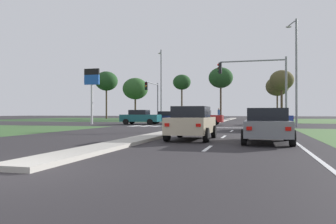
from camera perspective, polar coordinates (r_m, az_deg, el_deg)
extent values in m
plane|color=#282628|center=(36.40, 6.73, -2.18)|extent=(200.00, 200.00, 0.00)
cube|color=#2D4C28|center=(67.86, -11.94, -1.24)|extent=(35.00, 35.00, 0.01)
cube|color=#ADA89E|center=(17.82, -2.08, -4.07)|extent=(1.20, 22.00, 0.14)
cube|color=gray|center=(61.23, 10.09, -1.29)|extent=(1.20, 36.00, 0.14)
cube|color=silver|center=(12.14, 6.81, -6.21)|extent=(0.14, 2.00, 0.01)
cube|color=silver|center=(18.08, 9.52, -4.22)|extent=(0.14, 2.00, 0.01)
cube|color=silver|center=(24.05, 10.88, -3.21)|extent=(0.14, 2.00, 0.01)
cube|color=silver|center=(18.12, 20.17, -4.20)|extent=(0.14, 24.00, 0.01)
cube|color=silver|center=(29.06, 12.18, -2.68)|extent=(6.40, 0.50, 0.01)
cube|color=silver|center=(32.94, -5.69, -2.39)|extent=(0.70, 2.80, 0.01)
cube|color=silver|center=(32.55, -3.79, -2.41)|extent=(0.70, 2.80, 0.01)
cube|color=silver|center=(32.20, -1.85, -2.44)|extent=(0.70, 2.80, 0.01)
cube|color=silver|center=(31.89, 0.13, -2.46)|extent=(0.70, 2.80, 0.01)
cube|color=silver|center=(31.61, 2.14, -2.48)|extent=(0.70, 2.80, 0.01)
cube|color=silver|center=(31.38, 4.19, -2.50)|extent=(0.70, 2.80, 0.01)
cube|color=silver|center=(31.18, 6.27, -2.51)|extent=(0.70, 2.80, 0.01)
cube|color=#19565B|center=(37.08, -4.73, -1.05)|extent=(4.33, 1.85, 0.78)
cube|color=black|center=(37.13, -4.94, -0.04)|extent=(1.99, 1.63, 0.52)
cube|color=red|center=(38.52, -7.44, -0.90)|extent=(0.04, 0.20, 0.14)
cube|color=red|center=(37.23, -8.26, -0.92)|extent=(0.04, 0.20, 0.14)
cylinder|color=black|center=(37.52, -2.26, -1.63)|extent=(0.64, 0.22, 0.64)
cylinder|color=black|center=(35.77, -3.13, -1.71)|extent=(0.64, 0.22, 0.64)
cylinder|color=black|center=(38.44, -6.21, -1.60)|extent=(0.64, 0.22, 0.64)
cylinder|color=black|center=(36.72, -7.25, -1.66)|extent=(0.64, 0.22, 0.64)
cube|color=black|center=(25.22, 15.65, -1.56)|extent=(1.83, 4.11, 0.69)
cube|color=black|center=(25.06, 15.65, -0.18)|extent=(1.61, 1.89, 0.52)
cube|color=red|center=(23.14, 13.98, -1.51)|extent=(0.20, 0.04, 0.14)
cube|color=red|center=(23.16, 17.43, -1.51)|extent=(0.20, 0.04, 0.14)
cylinder|color=black|center=(26.55, 13.63, -2.24)|extent=(0.22, 0.64, 0.64)
cylinder|color=black|center=(26.57, 17.59, -2.23)|extent=(0.22, 0.64, 0.64)
cylinder|color=black|center=(23.92, 13.49, -2.47)|extent=(0.22, 0.64, 0.64)
cylinder|color=black|center=(23.94, 17.88, -2.46)|extent=(0.22, 0.64, 0.64)
cube|color=slate|center=(14.92, 16.58, -2.62)|extent=(1.81, 4.36, 0.65)
cube|color=black|center=(14.75, 16.59, -0.38)|extent=(1.59, 2.00, 0.52)
cube|color=red|center=(12.72, 13.76, -2.75)|extent=(0.20, 0.04, 0.14)
cube|color=red|center=(12.76, 19.94, -2.74)|extent=(0.20, 0.04, 0.14)
cylinder|color=black|center=(16.33, 13.26, -3.54)|extent=(0.22, 0.64, 0.64)
cylinder|color=black|center=(16.37, 19.61, -3.53)|extent=(0.22, 0.64, 0.64)
cylinder|color=black|center=(13.55, 12.91, -4.24)|extent=(0.22, 0.64, 0.64)
cylinder|color=black|center=(13.60, 20.56, -4.22)|extent=(0.22, 0.64, 0.64)
cube|color=#A31919|center=(35.45, 5.87, -1.12)|extent=(4.35, 1.85, 0.74)
cube|color=black|center=(35.47, 5.63, -0.11)|extent=(2.00, 1.63, 0.52)
cube|color=red|center=(36.55, 2.65, -0.98)|extent=(0.04, 0.20, 0.14)
cube|color=red|center=(35.18, 2.16, -1.01)|extent=(0.04, 0.20, 0.14)
cylinder|color=black|center=(36.19, 8.29, -1.69)|extent=(0.64, 0.22, 0.64)
cylinder|color=black|center=(34.35, 7.92, -1.77)|extent=(0.64, 0.22, 0.64)
cylinder|color=black|center=(36.62, 3.95, -1.67)|extent=(0.64, 0.22, 0.64)
cylinder|color=black|center=(34.80, 3.37, -1.75)|extent=(0.64, 0.22, 0.64)
cube|color=#161E47|center=(39.41, -0.29, -1.10)|extent=(4.29, 1.74, 0.64)
cube|color=black|center=(39.37, -0.07, -0.26)|extent=(1.97, 1.53, 0.52)
cube|color=red|center=(38.25, 2.58, -1.03)|extent=(0.04, 0.20, 0.14)
cube|color=red|center=(39.55, 2.99, -1.00)|extent=(0.04, 0.20, 0.14)
cylinder|color=black|center=(38.97, -2.57, -1.58)|extent=(0.64, 0.22, 0.64)
cylinder|color=black|center=(40.63, -1.83, -1.52)|extent=(0.64, 0.22, 0.64)
cylinder|color=black|center=(38.23, 1.36, -1.61)|extent=(0.64, 0.22, 0.64)
cylinder|color=black|center=(39.93, 1.94, -1.54)|extent=(0.64, 0.22, 0.64)
cube|color=#BCAD8E|center=(16.05, 4.11, -2.26)|extent=(1.78, 4.15, 0.75)
cube|color=black|center=(15.90, 4.01, 0.01)|extent=(1.57, 1.91, 0.52)
cube|color=red|center=(14.16, -0.18, -2.24)|extent=(0.20, 0.04, 0.14)
cube|color=red|center=(13.87, 5.23, -2.28)|extent=(0.20, 0.04, 0.14)
cylinder|color=black|center=(17.55, 2.07, -3.31)|extent=(0.22, 0.64, 0.64)
cylinder|color=black|center=(17.24, 7.86, -3.36)|extent=(0.22, 0.64, 0.64)
cylinder|color=black|center=(14.98, -0.20, -3.85)|extent=(0.22, 0.64, 0.64)
cylinder|color=black|center=(14.62, 6.57, -3.94)|extent=(0.22, 0.64, 0.64)
cube|color=navy|center=(37.76, 17.46, -1.09)|extent=(4.18, 1.75, 0.69)
cube|color=black|center=(37.76, 17.69, -0.17)|extent=(1.92, 1.54, 0.52)
cube|color=red|center=(37.25, 20.75, -1.00)|extent=(0.04, 0.20, 0.14)
cube|color=red|center=(38.57, 20.55, -0.97)|extent=(0.04, 0.20, 0.14)
cylinder|color=black|center=(36.86, 15.44, -1.65)|extent=(0.64, 0.22, 0.64)
cylinder|color=black|center=(38.61, 15.42, -1.59)|extent=(0.64, 0.22, 0.64)
cylinder|color=black|center=(36.98, 19.59, -1.65)|extent=(0.64, 0.22, 0.64)
cylinder|color=black|center=(38.72, 19.39, -1.58)|extent=(0.64, 0.22, 0.64)
cylinder|color=gray|center=(44.50, -1.77, 1.59)|extent=(0.18, 0.18, 5.29)
cylinder|color=gray|center=(42.37, -2.70, 4.93)|extent=(0.12, 4.78, 0.12)
cube|color=black|center=(40.06, -3.74, 4.47)|extent=(0.32, 0.26, 0.95)
sphere|color=#360503|center=(39.94, -3.81, 4.91)|extent=(0.20, 0.20, 0.20)
sphere|color=orange|center=(39.91, -3.81, 4.49)|extent=(0.20, 0.20, 0.20)
sphere|color=black|center=(39.89, -3.82, 4.06)|extent=(0.20, 0.20, 0.20)
cylinder|color=gray|center=(29.54, 19.61, 3.19)|extent=(0.18, 0.18, 6.01)
cylinder|color=gray|center=(29.74, 14.27, 8.50)|extent=(5.49, 0.12, 0.12)
cube|color=black|center=(29.82, 8.95, 7.45)|extent=(0.26, 0.32, 0.95)
sphere|color=red|center=(29.88, 8.64, 8.02)|extent=(0.20, 0.20, 0.20)
sphere|color=#3A2405|center=(29.84, 8.64, 7.45)|extent=(0.20, 0.20, 0.20)
sphere|color=black|center=(29.80, 8.64, 6.88)|extent=(0.20, 0.20, 0.20)
cylinder|color=gray|center=(32.23, 21.17, 6.27)|extent=(0.20, 0.20, 9.77)
cylinder|color=gray|center=(34.03, 20.56, 14.12)|extent=(0.58, 2.00, 0.10)
ellipsoid|color=#B2B2A8|center=(34.94, 19.99, 13.57)|extent=(0.56, 0.28, 0.20)
cylinder|color=gray|center=(50.07, -1.18, 4.56)|extent=(0.20, 0.20, 10.82)
cylinder|color=gray|center=(51.79, -1.30, 10.34)|extent=(0.85, 1.93, 0.10)
ellipsoid|color=#B2B2A8|center=(52.77, -1.40, 10.03)|extent=(0.56, 0.28, 0.20)
cylinder|color=#232833|center=(49.77, 8.71, -1.02)|extent=(0.16, 0.16, 0.79)
cylinder|color=#335184|center=(49.77, 8.71, -0.09)|extent=(0.34, 0.34, 0.83)
sphere|color=tan|center=(49.77, 8.71, 0.52)|extent=(0.23, 0.23, 0.23)
cylinder|color=silver|center=(38.57, -12.94, 1.28)|extent=(0.24, 0.24, 4.50)
cube|color=#194CA5|center=(38.74, -12.94, 5.42)|extent=(1.80, 0.24, 1.10)
cube|color=black|center=(38.84, -12.94, 6.74)|extent=(1.80, 0.24, 0.70)
cylinder|color=#423323|center=(74.22, -10.52, 1.53)|extent=(0.35, 0.35, 6.93)
ellipsoid|color=#1E421E|center=(74.52, -10.52, 5.24)|extent=(4.97, 4.97, 4.23)
cylinder|color=#423323|center=(71.59, -5.63, 0.81)|extent=(0.36, 0.36, 5.00)
ellipsoid|color=#285123|center=(71.76, -5.63, 4.00)|extent=(5.42, 5.42, 4.61)
cylinder|color=#423323|center=(68.94, 2.39, 1.54)|extent=(0.31, 0.31, 6.66)
ellipsoid|color=#1E421E|center=(69.20, 2.39, 5.14)|extent=(3.69, 3.69, 3.14)
cylinder|color=#423323|center=(65.50, 9.04, 1.72)|extent=(0.34, 0.34, 6.86)
ellipsoid|color=#1E421E|center=(65.83, 9.04, 5.83)|extent=(4.71, 4.71, 4.00)
cylinder|color=#423323|center=(68.15, 18.24, 0.98)|extent=(0.29, 0.29, 5.27)
ellipsoid|color=#4C4728|center=(68.33, 18.23, 4.21)|extent=(4.40, 4.40, 3.74)
cylinder|color=#423323|center=(64.19, 18.92, 1.42)|extent=(0.41, 0.41, 6.09)
ellipsoid|color=#4C4728|center=(64.44, 18.92, 5.19)|extent=(4.32, 4.32, 3.67)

